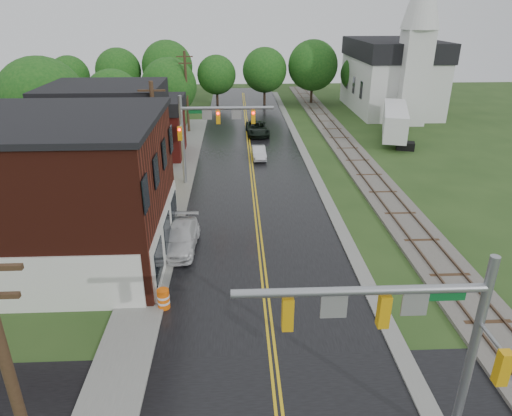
{
  "coord_description": "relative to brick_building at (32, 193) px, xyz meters",
  "views": [
    {
      "loc": [
        -1.38,
        -8.45,
        13.39
      ],
      "look_at": [
        -0.36,
        13.88,
        3.5
      ],
      "focal_mm": 32.0,
      "sensor_mm": 36.0,
      "label": 1
    }
  ],
  "objects": [
    {
      "name": "utility_pole_a",
      "position": [
        5.68,
        -15.0,
        0.57
      ],
      "size": [
        1.8,
        0.28,
        9.0
      ],
      "color": "#382616",
      "rests_on": "ground"
    },
    {
      "name": "curb_right",
      "position": [
        17.88,
        20.0,
        -4.15
      ],
      "size": [
        0.8,
        70.0,
        0.12
      ],
      "primitive_type": "cube",
      "color": "gray",
      "rests_on": "ground"
    },
    {
      "name": "main_road",
      "position": [
        12.48,
        15.0,
        -4.15
      ],
      "size": [
        10.0,
        90.0,
        0.02
      ],
      "primitive_type": "cube",
      "color": "black",
      "rests_on": "ground"
    },
    {
      "name": "utility_pole_b",
      "position": [
        5.68,
        7.0,
        0.57
      ],
      "size": [
        1.8,
        0.28,
        9.0
      ],
      "color": "#382616",
      "rests_on": "ground"
    },
    {
      "name": "tree_left_c",
      "position": [
        -1.36,
        24.9,
        0.36
      ],
      "size": [
        6.0,
        6.0,
        7.65
      ],
      "color": "black",
      "rests_on": "ground"
    },
    {
      "name": "semi_trailer",
      "position": [
        28.38,
        24.76,
        -2.05
      ],
      "size": [
        5.34,
        10.92,
        3.48
      ],
      "color": "black",
      "rests_on": "ground"
    },
    {
      "name": "tree_left_e",
      "position": [
        3.64,
        30.9,
        0.66
      ],
      "size": [
        6.4,
        6.4,
        8.16
      ],
      "color": "black",
      "rests_on": "ground"
    },
    {
      "name": "utility_pole_c",
      "position": [
        5.68,
        29.0,
        0.57
      ],
      "size": [
        1.8,
        0.28,
        9.0
      ],
      "color": "#382616",
      "rests_on": "ground"
    },
    {
      "name": "sedan_silver",
      "position": [
        13.28,
        18.54,
        -3.57
      ],
      "size": [
        1.36,
        3.57,
        1.16
      ],
      "primitive_type": "imported",
      "rotation": [
        0.0,
        0.0,
        0.04
      ],
      "color": "silver",
      "rests_on": "ground"
    },
    {
      "name": "tree_left_b",
      "position": [
        -5.36,
        16.9,
        1.57
      ],
      "size": [
        7.6,
        7.6,
        9.69
      ],
      "color": "black",
      "rests_on": "ground"
    },
    {
      "name": "traffic_signal_near",
      "position": [
        15.96,
        -13.0,
        0.82
      ],
      "size": [
        7.34,
        0.3,
        7.2
      ],
      "color": "gray",
      "rests_on": "ground"
    },
    {
      "name": "railroad",
      "position": [
        22.48,
        20.0,
        -4.05
      ],
      "size": [
        3.2,
        80.0,
        0.3
      ],
      "color": "#59544C",
      "rests_on": "ground"
    },
    {
      "name": "darkred_building",
      "position": [
        2.48,
        20.0,
        -1.95
      ],
      "size": [
        7.0,
        6.0,
        4.4
      ],
      "primitive_type": "cube",
      "color": "#3F0F0C",
      "rests_on": "ground"
    },
    {
      "name": "church",
      "position": [
        32.48,
        38.74,
        1.68
      ],
      "size": [
        10.4,
        18.4,
        20.0
      ],
      "color": "silver",
      "rests_on": "ground"
    },
    {
      "name": "brick_building",
      "position": [
        0.0,
        0.0,
        0.0
      ],
      "size": [
        14.3,
        10.3,
        8.3
      ],
      "color": "#47180F",
      "rests_on": "ground"
    },
    {
      "name": "traffic_signal_far",
      "position": [
        9.01,
        12.0,
        0.82
      ],
      "size": [
        7.34,
        0.43,
        7.2
      ],
      "color": "gray",
      "rests_on": "ground"
    },
    {
      "name": "pickup_white",
      "position": [
        7.68,
        0.99,
        -3.45
      ],
      "size": [
        2.21,
        4.92,
        1.4
      ],
      "primitive_type": "imported",
      "rotation": [
        0.0,
        0.0,
        -0.05
      ],
      "color": "silver",
      "rests_on": "ground"
    },
    {
      "name": "yellow_house",
      "position": [
        1.48,
        11.0,
        -0.95
      ],
      "size": [
        8.0,
        7.0,
        6.4
      ],
      "primitive_type": "cube",
      "color": "tan",
      "rests_on": "ground"
    },
    {
      "name": "sidewalk_left",
      "position": [
        6.28,
        10.0,
        -4.15
      ],
      "size": [
        2.4,
        50.0,
        0.12
      ],
      "primitive_type": "cube",
      "color": "gray",
      "rests_on": "ground"
    },
    {
      "name": "suv_dark",
      "position": [
        13.58,
        27.34,
        -3.42
      ],
      "size": [
        2.65,
        5.35,
        1.46
      ],
      "primitive_type": "imported",
      "rotation": [
        0.0,
        0.0,
        0.05
      ],
      "color": "black",
      "rests_on": "ground"
    },
    {
      "name": "construction_barrel",
      "position": [
        7.48,
        -5.0,
        -3.63
      ],
      "size": [
        0.75,
        0.75,
        1.03
      ],
      "primitive_type": "cylinder",
      "rotation": [
        0.0,
        0.0,
        0.39
      ],
      "color": "#F55E0A",
      "rests_on": "ground"
    }
  ]
}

